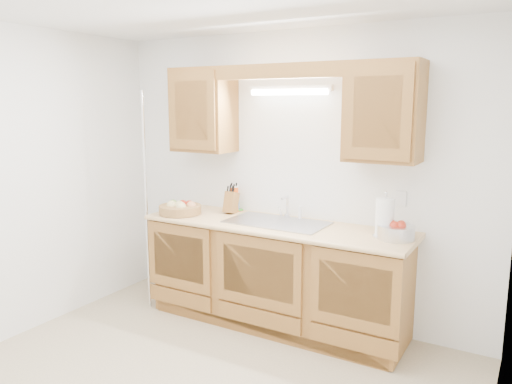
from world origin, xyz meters
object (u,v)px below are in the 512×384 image
Objects in this scene: apple_bowl at (396,231)px; paper_towel at (385,218)px; fruit_basket at (180,208)px; knife_block at (231,202)px.

paper_towel is at bearing 172.54° from apple_bowl.
paper_towel is 1.13× the size of apple_bowl.
fruit_basket is 1.44× the size of knife_block.
fruit_basket is 0.46m from knife_block.
fruit_basket is 1.18× the size of paper_towel.
fruit_basket is at bearing -175.49° from paper_towel.
knife_block is (0.37, 0.27, 0.05)m from fruit_basket.
paper_towel reaches higher than knife_block.
knife_block is 1.45m from paper_towel.
paper_towel is (1.45, -0.12, 0.04)m from knife_block.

